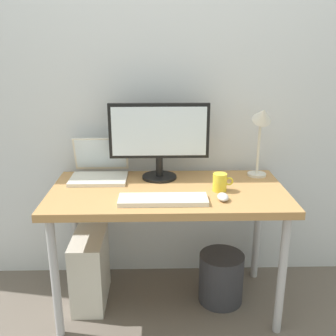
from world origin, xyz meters
name	(u,v)px	position (x,y,z in m)	size (l,w,h in m)	color
ground_plane	(168,302)	(0.00, 0.00, 0.00)	(6.00, 6.00, 0.00)	#665B51
back_wall	(166,73)	(0.00, 0.38, 1.30)	(4.40, 0.04, 2.60)	silver
desk	(168,201)	(0.00, 0.00, 0.65)	(1.27, 0.63, 0.72)	#B7844C
monitor	(159,136)	(-0.05, 0.18, 0.97)	(0.57, 0.20, 0.44)	black
laptop	(100,168)	(-0.39, 0.20, 0.77)	(0.32, 0.28, 0.22)	silver
desk_lamp	(262,126)	(0.53, 0.19, 1.02)	(0.11, 0.16, 0.43)	silver
keyboard	(163,200)	(-0.03, -0.18, 0.73)	(0.44, 0.14, 0.02)	silver
mouse	(223,197)	(0.27, -0.16, 0.73)	(0.06, 0.09, 0.03)	silver
coffee_mug	(220,182)	(0.28, -0.03, 0.76)	(0.11, 0.08, 0.10)	yellow
computer_tower	(90,269)	(-0.45, 0.03, 0.21)	(0.18, 0.36, 0.42)	silver
wastebasket	(221,278)	(0.31, 0.02, 0.15)	(0.26, 0.26, 0.30)	#333338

